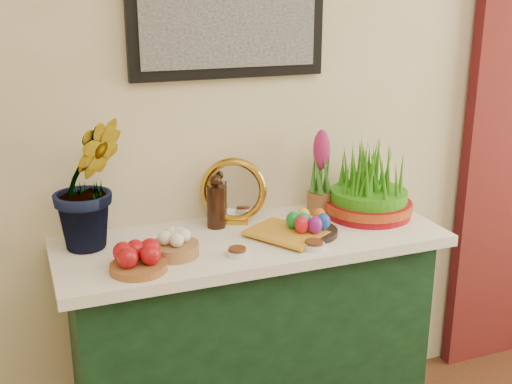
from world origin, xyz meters
The scene contains 13 objects.
sideboard centered at (-0.29, 2.00, 0.42)m, with size 1.30×0.45×0.85m, color #153B20.
tablecloth centered at (-0.29, 2.00, 0.87)m, with size 1.40×0.55×0.04m, color white.
hyacinth_green centered at (-0.83, 2.10, 1.19)m, with size 0.30×0.26×0.60m, color #317921.
apple_bowl centered at (-0.73, 1.85, 0.93)m, with size 0.23×0.23×0.09m.
garlic_basket centered at (-0.59, 1.93, 0.93)m, with size 0.21×0.21×0.09m.
vinegar_cruet centered at (-0.38, 2.13, 0.98)m, with size 0.07×0.07×0.20m.
mirror centered at (-0.30, 2.16, 1.01)m, with size 0.25×0.15×0.25m.
book centered at (-0.26, 1.89, 0.91)m, with size 0.17×0.26×0.03m, color gold.
spice_dish_left centered at (-0.39, 1.85, 0.90)m, with size 0.07×0.07×0.03m.
spice_dish_right centered at (-0.13, 1.81, 0.90)m, with size 0.08×0.08×0.03m.
egg_plate centered at (-0.09, 1.94, 0.93)m, with size 0.25×0.25×0.09m.
hyacinth_pink centered at (0.06, 2.14, 1.04)m, with size 0.10×0.10×0.34m.
wheatgrass_sabzeh centered at (0.22, 2.04, 1.01)m, with size 0.34×0.34×0.28m.
Camera 1 is at (-1.05, -0.03, 1.74)m, focal length 45.00 mm.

